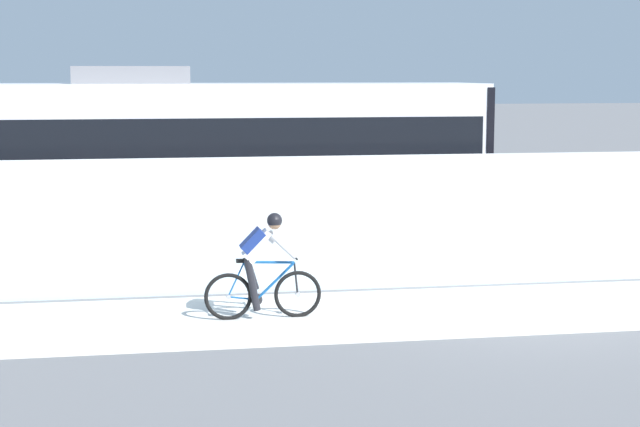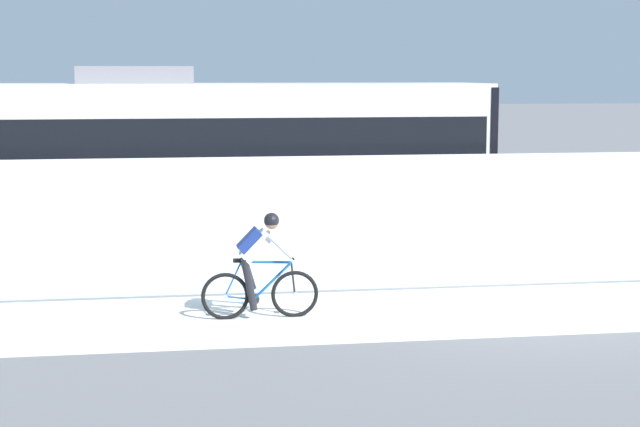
% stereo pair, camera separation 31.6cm
% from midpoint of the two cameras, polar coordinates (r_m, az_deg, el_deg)
% --- Properties ---
extents(ground_plane, '(200.00, 200.00, 0.00)m').
position_cam_midpoint_polar(ground_plane, '(16.26, 11.17, -5.26)').
color(ground_plane, slate).
extents(bike_path_deck, '(32.00, 3.20, 0.01)m').
position_cam_midpoint_polar(bike_path_deck, '(16.26, 11.17, -5.24)').
color(bike_path_deck, silver).
rests_on(bike_path_deck, ground).
extents(glass_parapet, '(32.00, 0.05, 1.06)m').
position_cam_midpoint_polar(glass_parapet, '(17.86, 9.11, -2.29)').
color(glass_parapet, silver).
rests_on(glass_parapet, ground).
extents(concrete_barrier_wall, '(32.00, 0.36, 2.13)m').
position_cam_midpoint_polar(concrete_barrier_wall, '(19.47, 7.45, 0.19)').
color(concrete_barrier_wall, silver).
rests_on(concrete_barrier_wall, ground).
extents(tram_rail_near, '(32.00, 0.08, 0.01)m').
position_cam_midpoint_polar(tram_rail_near, '(21.98, 5.51, -1.69)').
color(tram_rail_near, '#595654').
rests_on(tram_rail_near, ground).
extents(tram_rail_far, '(32.00, 0.08, 0.01)m').
position_cam_midpoint_polar(tram_rail_far, '(23.35, 4.59, -1.11)').
color(tram_rail_far, '#595654').
rests_on(tram_rail_far, ground).
extents(tram, '(11.06, 2.54, 3.81)m').
position_cam_midpoint_polar(tram, '(21.75, -5.72, 3.22)').
color(tram, silver).
rests_on(tram, ground).
extents(cyclist_on_bike, '(1.77, 0.58, 1.61)m').
position_cam_midpoint_polar(cyclist_on_bike, '(15.13, -3.88, -3.02)').
color(cyclist_on_bike, black).
rests_on(cyclist_on_bike, ground).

